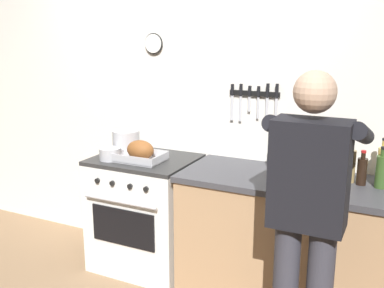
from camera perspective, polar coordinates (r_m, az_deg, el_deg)
The scene contains 13 objects.
wall_back at distance 3.59m, azimuth -0.18°, elevation 5.39°, with size 6.00×0.13×2.60m.
counter_block at distance 3.16m, azimuth 17.32°, elevation -12.54°, with size 2.03×0.65×0.90m.
stove at distance 3.61m, azimuth -5.91°, elevation -8.64°, with size 0.76×0.67×0.90m.
person_cook at distance 2.42m, azimuth 14.55°, elevation -7.86°, with size 0.51×0.63×1.66m.
roasting_pan at distance 3.37m, azimuth -6.58°, elevation -1.04°, with size 0.35×0.26×0.16m.
stock_pot at distance 3.57m, azimuth -8.37°, elevation 0.20°, with size 0.21×0.21×0.19m.
saucepan at distance 3.44m, azimuth -10.36°, elevation -1.24°, with size 0.16×0.16×0.09m.
cutting_board at distance 2.89m, azimuth 14.93°, elevation -5.15°, with size 0.36×0.24×0.02m, color tan.
bottle_vinegar at distance 3.03m, azimuth 19.46°, elevation -2.55°, with size 0.07×0.07×0.27m.
bottle_olive_oil at distance 3.00m, azimuth 22.97°, elevation -3.15°, with size 0.08×0.08×0.26m.
bottle_soy_sauce at distance 3.01m, azimuth 20.79°, elevation -3.18°, with size 0.06×0.06×0.22m.
bottle_cooking_oil at distance 3.10m, azimuth 23.05°, elevation -2.36°, with size 0.07×0.07×0.29m.
bottle_wine_red at distance 3.08m, azimuth 10.57°, elevation -1.35°, with size 0.07×0.07×0.32m.
Camera 1 is at (1.57, -1.83, 1.83)m, focal length 41.97 mm.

